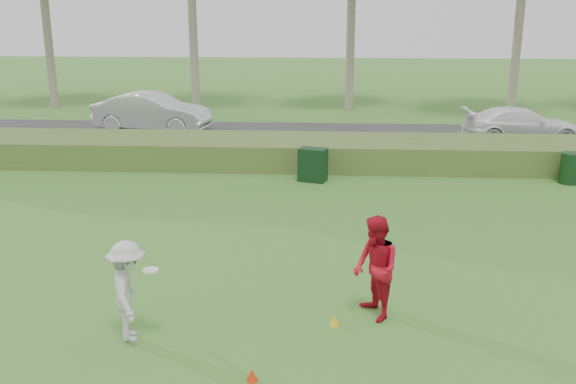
# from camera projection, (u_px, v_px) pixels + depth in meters

# --- Properties ---
(ground) EXTENTS (120.00, 120.00, 0.00)m
(ground) POSITION_uv_depth(u_px,v_px,m) (274.00, 328.00, 11.16)
(ground) COLOR #356E24
(ground) RESTS_ON ground
(reed_strip) EXTENTS (80.00, 3.00, 0.90)m
(reed_strip) POSITION_uv_depth(u_px,v_px,m) (302.00, 152.00, 22.53)
(reed_strip) COLOR #466227
(reed_strip) RESTS_ON ground
(park_road) EXTENTS (80.00, 6.00, 0.06)m
(park_road) POSITION_uv_depth(u_px,v_px,m) (307.00, 136.00, 27.44)
(park_road) COLOR #2D2D2D
(park_road) RESTS_ON ground
(player_white) EXTENTS (1.00, 1.25, 1.72)m
(player_white) POSITION_uv_depth(u_px,v_px,m) (128.00, 291.00, 10.58)
(player_white) COLOR silver
(player_white) RESTS_ON ground
(player_red) EXTENTS (1.00, 1.12, 1.89)m
(player_red) POSITION_uv_depth(u_px,v_px,m) (376.00, 268.00, 11.29)
(player_red) COLOR red
(player_red) RESTS_ON ground
(cone_orange) EXTENTS (0.18, 0.18, 0.19)m
(cone_orange) POSITION_uv_depth(u_px,v_px,m) (252.00, 375.00, 9.55)
(cone_orange) COLOR red
(cone_orange) RESTS_ON ground
(cone_yellow) EXTENTS (0.18, 0.18, 0.20)m
(cone_yellow) POSITION_uv_depth(u_px,v_px,m) (335.00, 320.00, 11.22)
(cone_yellow) COLOR gold
(cone_yellow) RESTS_ON ground
(utility_cabinet) EXTENTS (0.97, 0.76, 1.06)m
(utility_cabinet) POSITION_uv_depth(u_px,v_px,m) (313.00, 165.00, 20.33)
(utility_cabinet) COLOR black
(utility_cabinet) RESTS_ON ground
(trash_bin) EXTENTS (0.68, 0.68, 0.98)m
(trash_bin) POSITION_uv_depth(u_px,v_px,m) (571.00, 168.00, 20.09)
(trash_bin) COLOR black
(trash_bin) RESTS_ON ground
(car_mid) EXTENTS (5.29, 2.54, 1.67)m
(car_mid) POSITION_uv_depth(u_px,v_px,m) (152.00, 112.00, 28.08)
(car_mid) COLOR silver
(car_mid) RESTS_ON park_road
(car_right) EXTENTS (4.76, 2.07, 1.36)m
(car_right) POSITION_uv_depth(u_px,v_px,m) (521.00, 125.00, 25.98)
(car_right) COLOR white
(car_right) RESTS_ON park_road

